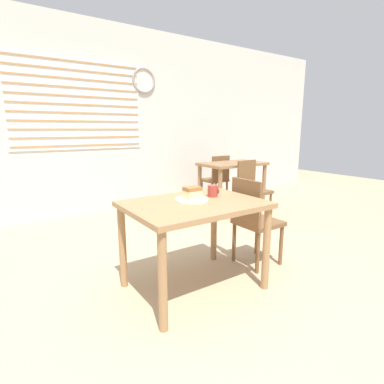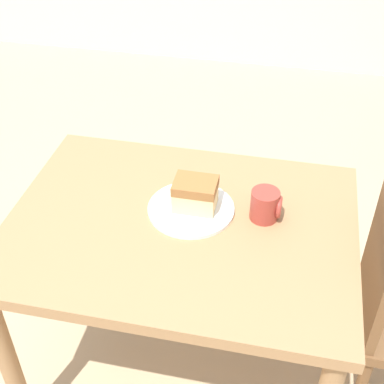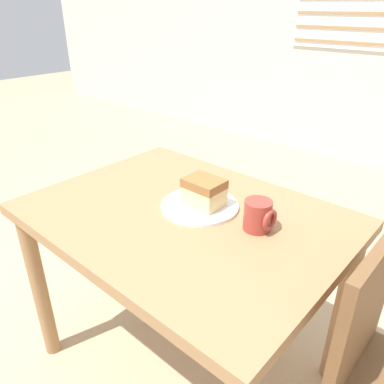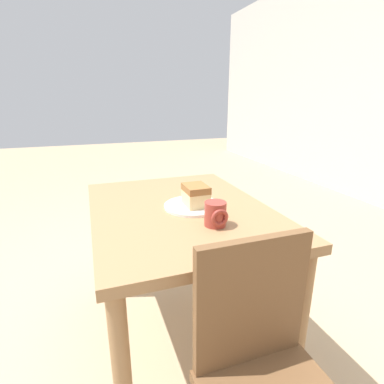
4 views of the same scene
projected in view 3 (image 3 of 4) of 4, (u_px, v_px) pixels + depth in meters
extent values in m
cube|color=#9E754C|center=(184.00, 217.00, 1.26)|extent=(1.04, 0.78, 0.04)
cylinder|color=#9E754C|center=(39.00, 288.00, 1.47)|extent=(0.06, 0.06, 0.68)
cylinder|color=#9E754C|center=(163.00, 221.00, 1.93)|extent=(0.06, 0.06, 0.68)
cylinder|color=#9E754C|center=(342.00, 310.00, 1.37)|extent=(0.06, 0.06, 0.68)
cube|color=brown|center=(363.00, 313.00, 0.96)|extent=(0.03, 0.35, 0.41)
cylinder|color=white|center=(200.00, 206.00, 1.27)|extent=(0.26, 0.26, 0.01)
cube|color=#E5CC89|center=(204.00, 196.00, 1.26)|extent=(0.13, 0.10, 0.06)
cube|color=#936033|center=(204.00, 183.00, 1.24)|extent=(0.13, 0.10, 0.03)
cylinder|color=#9E382D|center=(258.00, 215.00, 1.13)|extent=(0.09, 0.09, 0.10)
torus|color=#9E382D|center=(270.00, 220.00, 1.11)|extent=(0.02, 0.07, 0.07)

